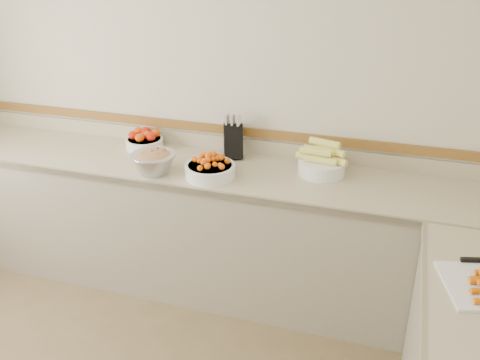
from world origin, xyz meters
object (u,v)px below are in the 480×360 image
(cherry_tomato_bowl, at_px, (210,168))
(knife_block, at_px, (233,140))
(rhubarb_bowl, at_px, (154,161))
(corn_bowl, at_px, (322,163))
(tomato_bowl, at_px, (145,140))

(cherry_tomato_bowl, bearing_deg, knife_block, 83.49)
(cherry_tomato_bowl, bearing_deg, rhubarb_bowl, -171.19)
(corn_bowl, height_order, rhubarb_bowl, corn_bowl)
(tomato_bowl, bearing_deg, cherry_tomato_bowl, -27.70)
(rhubarb_bowl, bearing_deg, cherry_tomato_bowl, 8.81)
(tomato_bowl, xyz_separation_m, cherry_tomato_bowl, (0.60, -0.32, 0.00))
(knife_block, xyz_separation_m, rhubarb_bowl, (-0.39, -0.40, -0.04))
(knife_block, bearing_deg, corn_bowl, -8.37)
(rhubarb_bowl, bearing_deg, corn_bowl, 17.17)
(knife_block, distance_m, rhubarb_bowl, 0.56)
(knife_block, height_order, tomato_bowl, knife_block)
(corn_bowl, relative_size, rhubarb_bowl, 1.17)
(cherry_tomato_bowl, relative_size, corn_bowl, 0.95)
(cherry_tomato_bowl, bearing_deg, corn_bowl, 21.42)
(knife_block, xyz_separation_m, cherry_tomato_bowl, (-0.04, -0.34, -0.06))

